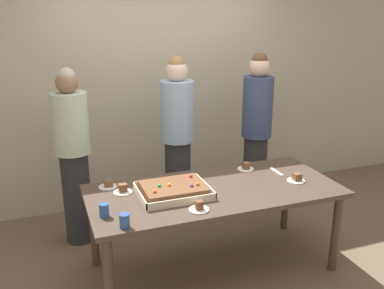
# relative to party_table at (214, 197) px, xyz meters

# --- Properties ---
(ground_plane) EXTENTS (12.00, 12.00, 0.00)m
(ground_plane) POSITION_rel_party_table_xyz_m (0.00, 0.00, -0.66)
(ground_plane) COLOR brown
(interior_back_panel) EXTENTS (8.00, 0.12, 3.00)m
(interior_back_panel) POSITION_rel_party_table_xyz_m (0.00, 1.60, 0.84)
(interior_back_panel) COLOR #B2A893
(interior_back_panel) RESTS_ON ground_plane
(party_table) EXTENTS (2.05, 0.93, 0.74)m
(party_table) POSITION_rel_party_table_xyz_m (0.00, 0.00, 0.00)
(party_table) COLOR #47382D
(party_table) RESTS_ON ground_plane
(sheet_cake) EXTENTS (0.55, 0.44, 0.11)m
(sheet_cake) POSITION_rel_party_table_xyz_m (-0.35, 0.01, 0.12)
(sheet_cake) COLOR beige
(sheet_cake) RESTS_ON party_table
(plated_slice_near_left) EXTENTS (0.15, 0.15, 0.06)m
(plated_slice_near_left) POSITION_rel_party_table_xyz_m (-0.81, 0.33, 0.10)
(plated_slice_near_left) COLOR white
(plated_slice_near_left) RESTS_ON party_table
(plated_slice_near_right) EXTENTS (0.15, 0.15, 0.07)m
(plated_slice_near_right) POSITION_rel_party_table_xyz_m (-0.72, 0.18, 0.10)
(plated_slice_near_right) COLOR white
(plated_slice_near_right) RESTS_ON party_table
(plated_slice_far_left) EXTENTS (0.15, 0.15, 0.08)m
(plated_slice_far_left) POSITION_rel_party_table_xyz_m (-0.26, -0.32, 0.10)
(plated_slice_far_left) COLOR white
(plated_slice_far_left) RESTS_ON party_table
(plated_slice_far_right) EXTENTS (0.15, 0.15, 0.07)m
(plated_slice_far_right) POSITION_rel_party_table_xyz_m (0.44, 0.30, 0.10)
(plated_slice_far_right) COLOR white
(plated_slice_far_right) RESTS_ON party_table
(plated_slice_center_front) EXTENTS (0.15, 0.15, 0.07)m
(plated_slice_center_front) POSITION_rel_party_table_xyz_m (0.72, -0.10, 0.10)
(plated_slice_center_front) COLOR white
(plated_slice_center_front) RESTS_ON party_table
(drink_cup_nearest) EXTENTS (0.07, 0.07, 0.10)m
(drink_cup_nearest) POSITION_rel_party_table_xyz_m (-0.82, -0.39, 0.13)
(drink_cup_nearest) COLOR #2D5199
(drink_cup_nearest) RESTS_ON party_table
(drink_cup_middle) EXTENTS (0.07, 0.07, 0.10)m
(drink_cup_middle) POSITION_rel_party_table_xyz_m (-0.92, -0.18, 0.13)
(drink_cup_middle) COLOR #2D5199
(drink_cup_middle) RESTS_ON party_table
(cake_server_utensil) EXTENTS (0.03, 0.20, 0.01)m
(cake_server_utensil) POSITION_rel_party_table_xyz_m (0.67, 0.15, 0.08)
(cake_server_utensil) COLOR silver
(cake_server_utensil) RESTS_ON party_table
(person_serving_front) EXTENTS (0.32, 0.32, 1.72)m
(person_serving_front) POSITION_rel_party_table_xyz_m (-0.02, 0.90, 0.24)
(person_serving_front) COLOR #28282D
(person_serving_front) RESTS_ON ground_plane
(person_green_shirt_behind) EXTENTS (0.32, 0.32, 1.66)m
(person_green_shirt_behind) POSITION_rel_party_table_xyz_m (-1.03, 0.88, 0.21)
(person_green_shirt_behind) COLOR #28282D
(person_green_shirt_behind) RESTS_ON ground_plane
(person_striped_tie_right) EXTENTS (0.32, 0.32, 1.72)m
(person_striped_tie_right) POSITION_rel_party_table_xyz_m (0.87, 0.90, 0.25)
(person_striped_tie_right) COLOR #28282D
(person_striped_tie_right) RESTS_ON ground_plane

